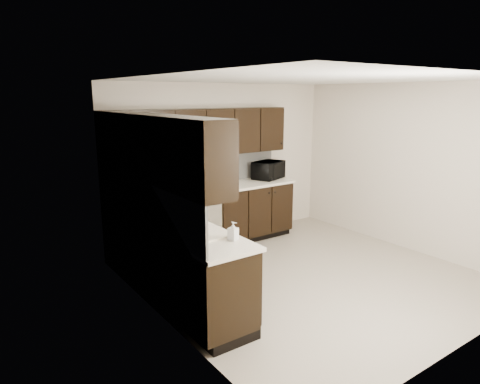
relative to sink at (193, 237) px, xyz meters
The scene contains 20 objects.
floor 1.90m from the sink, ahead, with size 4.00×4.00×0.00m, color #A69A89.
ceiling 2.33m from the sink, ahead, with size 4.00×4.00×0.00m, color white.
wall_back 2.65m from the sink, 50.13° to the left, with size 4.00×0.02×2.50m, color beige.
wall_left 0.49m from the sink, behind, with size 0.02×4.00×2.50m, color beige.
wall_right 3.70m from the sink, ahead, with size 0.02×4.00×2.50m, color beige.
wall_front 2.63m from the sink, 49.77° to the right, with size 4.00×0.02×2.50m, color beige.
lower_cabinets 1.39m from the sink, 58.99° to the left, with size 3.00×2.80×0.90m.
countertop 1.31m from the sink, 59.01° to the left, with size 3.03×2.83×0.04m.
backsplash 1.44m from the sink, 70.83° to the left, with size 3.00×2.80×0.48m.
upper_cabinets 1.61m from the sink, 64.56° to the left, with size 3.00×2.80×0.70m.
dishwasher 1.76m from the sink, 55.40° to the left, with size 0.58×0.04×0.78m.
sink is the anchor object (origin of this frame).
microwave 3.01m from the sink, 35.87° to the left, with size 0.53×0.36×0.30m, color black.
soap_bottle_a 0.52m from the sink, 68.69° to the right, with size 0.08×0.08×0.18m, color gray.
soap_bottle_b 1.24m from the sink, 97.24° to the left, with size 0.08×0.09×0.22m, color gray.
toaster_oven 1.90m from the sink, 69.72° to the left, with size 0.38×0.28×0.24m, color silver.
storage_bin 0.35m from the sink, 95.13° to the left, with size 0.45×0.33×0.17m, color white.
blue_pitcher 0.20m from the sink, 41.16° to the left, with size 0.18×0.18×0.28m, color #101897.
teal_tumbler 1.38m from the sink, 82.37° to the left, with size 0.09×0.09×0.21m, color #0B8170.
paper_towel_roll 1.32m from the sink, 86.00° to the left, with size 0.14×0.14×0.30m, color silver.
Camera 1 is at (-3.74, -3.73, 2.31)m, focal length 32.00 mm.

